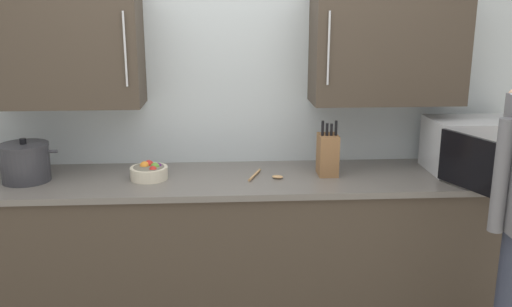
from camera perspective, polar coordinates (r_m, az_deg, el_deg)
The scene contains 7 objects.
back_wall_tiled at distance 3.43m, azimuth -2.88°, elevation 6.53°, with size 4.12×0.44×2.56m.
counter_unit at distance 3.39m, azimuth -2.62°, elevation -9.85°, with size 3.71×0.66×0.92m.
microwave_oven at distance 3.53m, azimuth 21.11°, elevation 0.75°, with size 0.56×0.73×0.31m.
wooden_spoon at distance 3.21m, azimuth 1.08°, elevation -2.29°, with size 0.21×0.21×0.02m.
stock_pot at distance 3.37m, azimuth -22.47°, elevation -0.84°, with size 0.36×0.27×0.24m.
knife_block at distance 3.26m, azimuth 7.31°, elevation -0.07°, with size 0.11×0.15×0.32m.
fruit_bowl at distance 3.23m, azimuth -10.82°, elevation -1.81°, with size 0.21×0.21×0.10m.
Camera 1 is at (-0.03, -2.38, 1.88)m, focal length 39.25 mm.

